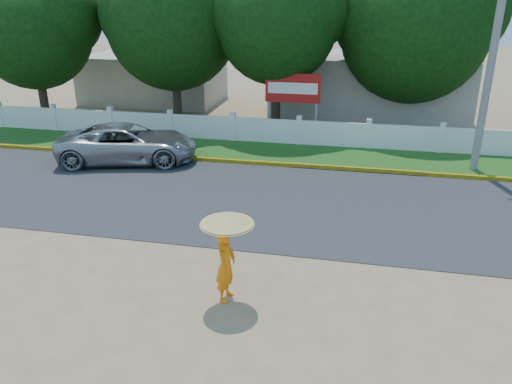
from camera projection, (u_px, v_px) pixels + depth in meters
ground at (239, 272)px, 12.06m from camera, size 120.00×120.00×0.00m
road at (272, 201)px, 16.15m from camera, size 60.00×7.00×0.02m
grass_verge at (294, 154)px, 20.92m from camera, size 60.00×3.50×0.03m
curb at (288, 165)px, 19.35m from camera, size 40.00×0.18×0.16m
fence at (299, 133)px, 22.04m from camera, size 40.00×0.10×1.10m
building_near at (370, 85)px, 27.26m from camera, size 10.00×6.00×3.20m
building_far at (154, 78)px, 30.73m from camera, size 8.00×5.00×2.80m
utility_pole at (494, 46)px, 17.40m from camera, size 0.28×0.28×9.10m
vehicle at (128, 143)px, 19.72m from camera, size 5.86×3.77×1.50m
monk_with_parasol at (226, 244)px, 10.50m from camera, size 1.15×1.15×2.09m
billboard at (293, 92)px, 22.54m from camera, size 2.50×0.13×2.95m
tree_row at (331, 26)px, 23.22m from camera, size 35.73×8.66×8.42m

